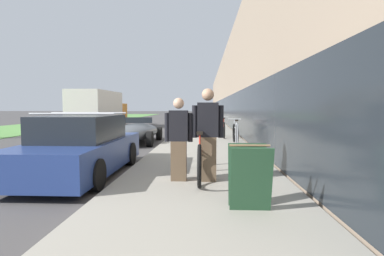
% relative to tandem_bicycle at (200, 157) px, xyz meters
% --- Properties ---
extents(sidewalk_slab, '(3.39, 70.00, 0.13)m').
position_rel_tandem_bicycle_xyz_m(sidewalk_slab, '(0.04, 19.23, -0.47)').
color(sidewalk_slab, gray).
rests_on(sidewalk_slab, ground).
extents(storefront_facade, '(10.01, 70.00, 6.52)m').
position_rel_tandem_bicycle_xyz_m(storefront_facade, '(6.77, 27.23, 2.72)').
color(storefront_facade, gray).
rests_on(storefront_facade, ground).
extents(lawn_strip, '(6.59, 70.00, 0.03)m').
position_rel_tandem_bicycle_xyz_m(lawn_strip, '(-13.09, 23.23, -0.52)').
color(lawn_strip, '#5B9347').
rests_on(lawn_strip, ground).
extents(tandem_bicycle, '(0.52, 2.42, 0.97)m').
position_rel_tandem_bicycle_xyz_m(tandem_bicycle, '(0.00, 0.00, 0.00)').
color(tandem_bicycle, black).
rests_on(tandem_bicycle, sidewalk_slab).
extents(person_rider, '(0.60, 0.24, 1.77)m').
position_rel_tandem_bicycle_xyz_m(person_rider, '(0.15, -0.29, 0.48)').
color(person_rider, brown).
rests_on(person_rider, sidewalk_slab).
extents(person_bystander, '(0.54, 0.21, 1.59)m').
position_rel_tandem_bicycle_xyz_m(person_bystander, '(-0.41, -0.28, 0.39)').
color(person_bystander, brown).
rests_on(person_bystander, sidewalk_slab).
extents(bike_rack_hoop, '(0.05, 0.60, 0.84)m').
position_rel_tandem_bicycle_xyz_m(bike_rack_hoop, '(1.20, 4.50, 0.10)').
color(bike_rack_hoop, gray).
rests_on(bike_rack_hoop, sidewalk_slab).
extents(cruiser_bike_nearest, '(0.52, 1.83, 0.95)m').
position_rel_tandem_bicycle_xyz_m(cruiser_bike_nearest, '(1.26, 5.61, -0.01)').
color(cruiser_bike_nearest, black).
rests_on(cruiser_bike_nearest, sidewalk_slab).
extents(cruiser_bike_middle, '(0.52, 1.86, 0.95)m').
position_rel_tandem_bicycle_xyz_m(cruiser_bike_middle, '(0.94, 8.05, -0.01)').
color(cruiser_bike_middle, black).
rests_on(cruiser_bike_middle, sidewalk_slab).
extents(sandwich_board_sign, '(0.56, 0.56, 0.90)m').
position_rel_tandem_bicycle_xyz_m(sandwich_board_sign, '(0.72, -1.83, 0.04)').
color(sandwich_board_sign, '#23472D').
rests_on(sandwich_board_sign, sidewalk_slab).
extents(parked_sedan_curbside, '(1.81, 4.15, 1.42)m').
position_rel_tandem_bicycle_xyz_m(parked_sedan_curbside, '(-2.69, 0.58, 0.09)').
color(parked_sedan_curbside, navy).
rests_on(parked_sedan_curbside, ground).
extents(vintage_roadster_curbside, '(1.83, 4.13, 1.09)m').
position_rel_tandem_bicycle_xyz_m(vintage_roadster_curbside, '(-2.87, 6.71, -0.06)').
color(vintage_roadster_curbside, '#4C5156').
rests_on(vintage_roadster_curbside, ground).
extents(moving_truck, '(2.39, 7.56, 2.71)m').
position_rel_tandem_bicycle_xyz_m(moving_truck, '(-7.95, 16.43, 0.85)').
color(moving_truck, orange).
rests_on(moving_truck, ground).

